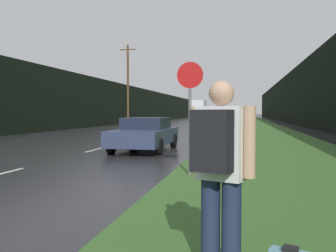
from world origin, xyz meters
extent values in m
cube|color=#386028|center=(7.15, 40.00, 0.01)|extent=(6.00, 240.00, 0.02)
cube|color=silver|center=(0.00, 14.55, 0.00)|extent=(0.12, 3.00, 0.01)
cube|color=silver|center=(0.00, 21.55, 0.00)|extent=(0.12, 3.00, 0.01)
cube|color=black|center=(-10.15, 50.00, 2.58)|extent=(2.00, 140.00, 5.16)
cube|color=black|center=(13.15, 50.00, 3.49)|extent=(2.00, 140.00, 6.98)
cylinder|color=#4C3823|center=(-6.27, 37.29, 4.39)|extent=(0.24, 0.24, 8.79)
cube|color=#4C3823|center=(-6.27, 37.29, 8.29)|extent=(1.80, 0.10, 0.10)
cylinder|color=slate|center=(4.66, 8.85, 1.06)|extent=(0.07, 0.07, 2.11)
cylinder|color=#B71414|center=(4.66, 8.85, 2.43)|extent=(0.63, 0.02, 0.63)
cylinder|color=#1E2847|center=(5.61, 3.68, 0.46)|extent=(0.18, 0.18, 0.93)
cylinder|color=#1E2847|center=(5.80, 3.61, 0.46)|extent=(0.18, 0.18, 0.93)
cube|color=white|center=(5.70, 3.65, 1.26)|extent=(0.48, 0.37, 0.67)
sphere|color=tan|center=(5.70, 3.65, 1.71)|extent=(0.23, 0.23, 0.23)
cylinder|color=tan|center=(5.45, 3.73, 1.28)|extent=(0.10, 0.10, 0.63)
cylinder|color=tan|center=(5.95, 3.56, 1.28)|extent=(0.10, 0.10, 0.63)
cube|color=black|center=(5.63, 3.45, 1.30)|extent=(0.38, 0.28, 0.53)
cube|color=black|center=(6.30, 3.56, 0.36)|extent=(0.15, 0.14, 0.04)
cube|color=#2D3856|center=(2.07, 14.11, 0.57)|extent=(1.91, 4.42, 0.59)
cube|color=#1B2134|center=(2.07, 14.33, 1.09)|extent=(1.63, 1.99, 0.45)
cylinder|color=black|center=(2.98, 12.73, 0.30)|extent=(0.20, 0.61, 0.61)
cylinder|color=black|center=(1.16, 12.73, 0.30)|extent=(0.20, 0.61, 0.61)
cylinder|color=black|center=(2.98, 15.48, 0.30)|extent=(0.20, 0.61, 0.61)
cylinder|color=black|center=(1.16, 15.48, 0.30)|extent=(0.20, 0.61, 0.61)
cube|color=black|center=(2.07, 37.66, 0.69)|extent=(1.93, 4.02, 0.74)
cube|color=black|center=(2.07, 37.86, 1.30)|extent=(1.64, 1.81, 0.47)
cylinder|color=black|center=(2.99, 36.41, 0.35)|extent=(0.20, 0.70, 0.70)
cylinder|color=black|center=(1.15, 36.41, 0.35)|extent=(0.20, 0.70, 0.70)
cylinder|color=black|center=(2.99, 38.91, 0.35)|extent=(0.20, 0.70, 0.70)
cylinder|color=black|center=(1.15, 38.91, 0.35)|extent=(0.20, 0.70, 0.70)
cube|color=gray|center=(-2.07, 71.19, 1.64)|extent=(2.14, 2.01, 2.48)
cube|color=silver|center=(-2.07, 67.38, 2.06)|extent=(2.25, 5.59, 3.30)
cylinder|color=black|center=(-3.14, 70.98, 0.45)|extent=(0.28, 0.90, 0.90)
cylinder|color=black|center=(-1.00, 70.98, 0.45)|extent=(0.28, 0.90, 0.90)
cylinder|color=black|center=(-3.14, 65.99, 0.45)|extent=(0.28, 0.90, 0.90)
cylinder|color=black|center=(-1.00, 65.99, 0.45)|extent=(0.28, 0.90, 0.90)
camera|label=1|loc=(5.89, 0.39, 1.54)|focal=38.00mm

